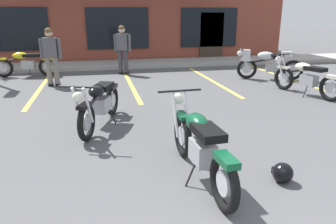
{
  "coord_description": "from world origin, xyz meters",
  "views": [
    {
      "loc": [
        -0.95,
        -0.9,
        2.05
      ],
      "look_at": [
        0.1,
        3.85,
        0.55
      ],
      "focal_mm": 34.24,
      "sensor_mm": 36.0,
      "label": 1
    }
  ],
  "objects_px": {
    "motorcycle_foreground_classic": "(200,145)",
    "motorcycle_red_sportbike": "(267,63)",
    "person_in_shorts_foreground": "(51,54)",
    "person_in_black_shirt": "(122,47)",
    "helmet_on_pavement": "(283,173)",
    "motorcycle_black_cruiser": "(306,77)",
    "motorcycle_silver_naked": "(100,103)",
    "motorcycle_blue_standard": "(25,63)"
  },
  "relations": [
    {
      "from": "motorcycle_red_sportbike",
      "to": "motorcycle_blue_standard",
      "type": "xyz_separation_m",
      "value": [
        -7.69,
        2.12,
        -0.07
      ]
    },
    {
      "from": "motorcycle_foreground_classic",
      "to": "helmet_on_pavement",
      "type": "xyz_separation_m",
      "value": [
        0.99,
        -0.34,
        -0.33
      ]
    },
    {
      "from": "person_in_black_shirt",
      "to": "motorcycle_silver_naked",
      "type": "bearing_deg",
      "value": -99.28
    },
    {
      "from": "person_in_black_shirt",
      "to": "helmet_on_pavement",
      "type": "relative_size",
      "value": 6.44
    },
    {
      "from": "person_in_black_shirt",
      "to": "helmet_on_pavement",
      "type": "xyz_separation_m",
      "value": [
        1.31,
        -8.06,
        -0.82
      ]
    },
    {
      "from": "motorcycle_red_sportbike",
      "to": "motorcycle_blue_standard",
      "type": "height_order",
      "value": "same"
    },
    {
      "from": "motorcycle_blue_standard",
      "to": "helmet_on_pavement",
      "type": "relative_size",
      "value": 8.11
    },
    {
      "from": "motorcycle_red_sportbike",
      "to": "helmet_on_pavement",
      "type": "xyz_separation_m",
      "value": [
        -3.13,
        -6.14,
        -0.4
      ]
    },
    {
      "from": "motorcycle_silver_naked",
      "to": "motorcycle_blue_standard",
      "type": "xyz_separation_m",
      "value": [
        -2.37,
        5.64,
        0.0
      ]
    },
    {
      "from": "motorcycle_red_sportbike",
      "to": "helmet_on_pavement",
      "type": "relative_size",
      "value": 7.69
    },
    {
      "from": "motorcycle_foreground_classic",
      "to": "motorcycle_silver_naked",
      "type": "distance_m",
      "value": 2.58
    },
    {
      "from": "motorcycle_silver_naked",
      "to": "person_in_black_shirt",
      "type": "bearing_deg",
      "value": 80.72
    },
    {
      "from": "motorcycle_black_cruiser",
      "to": "helmet_on_pavement",
      "type": "relative_size",
      "value": 7.9
    },
    {
      "from": "person_in_shorts_foreground",
      "to": "helmet_on_pavement",
      "type": "relative_size",
      "value": 6.44
    },
    {
      "from": "motorcycle_black_cruiser",
      "to": "person_in_black_shirt",
      "type": "distance_m",
      "value": 5.99
    },
    {
      "from": "motorcycle_black_cruiser",
      "to": "motorcycle_foreground_classic",
      "type": "bearing_deg",
      "value": -137.97
    },
    {
      "from": "motorcycle_black_cruiser",
      "to": "person_in_shorts_foreground",
      "type": "bearing_deg",
      "value": 158.78
    },
    {
      "from": "motorcycle_silver_naked",
      "to": "helmet_on_pavement",
      "type": "xyz_separation_m",
      "value": [
        2.2,
        -2.63,
        -0.33
      ]
    },
    {
      "from": "motorcycle_red_sportbike",
      "to": "motorcycle_silver_naked",
      "type": "height_order",
      "value": "same"
    },
    {
      "from": "person_in_black_shirt",
      "to": "motorcycle_foreground_classic",
      "type": "bearing_deg",
      "value": -87.63
    },
    {
      "from": "motorcycle_foreground_classic",
      "to": "person_in_shorts_foreground",
      "type": "xyz_separation_m",
      "value": [
        -2.49,
        6.21,
        0.49
      ]
    },
    {
      "from": "person_in_shorts_foreground",
      "to": "helmet_on_pavement",
      "type": "xyz_separation_m",
      "value": [
        3.48,
        -6.55,
        -0.82
      ]
    },
    {
      "from": "motorcycle_black_cruiser",
      "to": "motorcycle_silver_naked",
      "type": "distance_m",
      "value": 5.45
    },
    {
      "from": "motorcycle_silver_naked",
      "to": "motorcycle_blue_standard",
      "type": "bearing_deg",
      "value": 112.8
    },
    {
      "from": "motorcycle_blue_standard",
      "to": "person_in_shorts_foreground",
      "type": "relative_size",
      "value": 1.26
    },
    {
      "from": "motorcycle_black_cruiser",
      "to": "person_in_black_shirt",
      "type": "xyz_separation_m",
      "value": [
        -4.38,
        4.05,
        0.49
      ]
    },
    {
      "from": "motorcycle_red_sportbike",
      "to": "helmet_on_pavement",
      "type": "distance_m",
      "value": 6.91
    },
    {
      "from": "motorcycle_black_cruiser",
      "to": "motorcycle_silver_naked",
      "type": "height_order",
      "value": "same"
    },
    {
      "from": "motorcycle_blue_standard",
      "to": "person_in_shorts_foreground",
      "type": "bearing_deg",
      "value": -57.61
    },
    {
      "from": "motorcycle_blue_standard",
      "to": "person_in_shorts_foreground",
      "type": "height_order",
      "value": "person_in_shorts_foreground"
    },
    {
      "from": "person_in_shorts_foreground",
      "to": "helmet_on_pavement",
      "type": "bearing_deg",
      "value": -62.01
    },
    {
      "from": "person_in_shorts_foreground",
      "to": "helmet_on_pavement",
      "type": "distance_m",
      "value": 7.46
    },
    {
      "from": "person_in_shorts_foreground",
      "to": "motorcycle_blue_standard",
      "type": "bearing_deg",
      "value": 122.39
    },
    {
      "from": "motorcycle_red_sportbike",
      "to": "motorcycle_blue_standard",
      "type": "bearing_deg",
      "value": 164.61
    },
    {
      "from": "motorcycle_black_cruiser",
      "to": "helmet_on_pavement",
      "type": "distance_m",
      "value": 5.06
    },
    {
      "from": "motorcycle_silver_naked",
      "to": "helmet_on_pavement",
      "type": "relative_size",
      "value": 7.79
    },
    {
      "from": "motorcycle_black_cruiser",
      "to": "motorcycle_red_sportbike",
      "type": "bearing_deg",
      "value": 88.51
    },
    {
      "from": "motorcycle_foreground_classic",
      "to": "motorcycle_black_cruiser",
      "type": "distance_m",
      "value": 5.47
    },
    {
      "from": "motorcycle_black_cruiser",
      "to": "helmet_on_pavement",
      "type": "bearing_deg",
      "value": -127.49
    },
    {
      "from": "motorcycle_foreground_classic",
      "to": "motorcycle_red_sportbike",
      "type": "relative_size",
      "value": 1.06
    },
    {
      "from": "person_in_shorts_foreground",
      "to": "person_in_black_shirt",
      "type": "bearing_deg",
      "value": 34.75
    },
    {
      "from": "person_in_shorts_foreground",
      "to": "helmet_on_pavement",
      "type": "height_order",
      "value": "person_in_shorts_foreground"
    }
  ]
}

